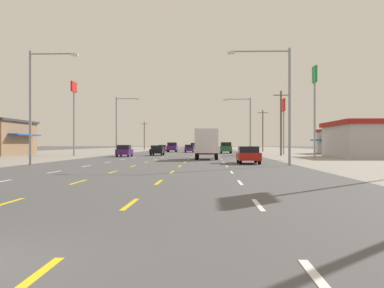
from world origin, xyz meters
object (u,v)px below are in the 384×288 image
(box_truck_inner_right_near, at_px, (207,142))
(streetlight_left_row_1, at_px, (119,121))
(pole_sign_left_row_2, at_px, (74,100))
(pole_sign_right_row_2, at_px, (284,112))
(sedan_inner_left_midfar, at_px, (157,150))
(sedan_far_left_distant_a, at_px, (163,148))
(hatchback_far_left_mid, at_px, (124,151))
(sedan_far_right_nearest, at_px, (248,155))
(streetlight_right_row_1, at_px, (247,121))
(suv_inner_left_farthest, at_px, (172,147))
(pole_sign_right_row_1, at_px, (315,91))
(streetlight_right_row_0, at_px, (282,96))
(suv_far_right_far, at_px, (226,148))
(hatchback_center_turn_farther, at_px, (189,149))
(suv_center_turn_distant_b, at_px, (194,146))
(streetlight_left_row_0, at_px, (35,99))

(box_truck_inner_right_near, xyz_separation_m, streetlight_left_row_1, (-13.44, 20.57, 3.27))
(pole_sign_left_row_2, relative_size, pole_sign_right_row_2, 1.16)
(sedan_inner_left_midfar, bearing_deg, sedan_far_left_distant_a, 94.57)
(sedan_inner_left_midfar, height_order, streetlight_left_row_1, streetlight_left_row_1)
(hatchback_far_left_mid, bearing_deg, pole_sign_right_row_2, 33.69)
(hatchback_far_left_mid, bearing_deg, pole_sign_left_row_2, 149.87)
(hatchback_far_left_mid, height_order, sedan_inner_left_midfar, hatchback_far_left_mid)
(box_truck_inner_right_near, xyz_separation_m, sedan_far_left_distant_a, (-10.82, 62.34, -1.08))
(sedan_far_right_nearest, bearing_deg, streetlight_right_row_1, 85.60)
(sedan_far_right_nearest, relative_size, sedan_far_left_distant_a, 1.00)
(suv_inner_left_farthest, bearing_deg, streetlight_left_row_1, -102.76)
(pole_sign_right_row_1, distance_m, streetlight_right_row_1, 19.43)
(sedan_inner_left_midfar, distance_m, streetlight_right_row_0, 34.87)
(suv_far_right_far, xyz_separation_m, streetlight_right_row_1, (2.75, -13.07, 4.06))
(streetlight_left_row_1, relative_size, streetlight_right_row_1, 1.01)
(sedan_far_right_nearest, bearing_deg, pole_sign_right_row_2, 76.78)
(suv_far_right_far, height_order, streetlight_right_row_1, streetlight_right_row_1)
(sedan_inner_left_midfar, distance_m, sedan_far_left_distant_a, 45.03)
(pole_sign_right_row_1, height_order, streetlight_right_row_1, pole_sign_right_row_1)
(sedan_inner_left_midfar, bearing_deg, hatchback_center_turn_farther, 81.28)
(suv_far_right_far, distance_m, hatchback_center_turn_farther, 10.32)
(box_truck_inner_right_near, relative_size, suv_inner_left_farthest, 1.47)
(suv_inner_left_farthest, relative_size, suv_center_turn_distant_b, 1.00)
(suv_far_right_far, relative_size, suv_inner_left_farthest, 1.00)
(streetlight_right_row_0, bearing_deg, hatchback_far_left_mid, 123.77)
(streetlight_left_row_0, bearing_deg, pole_sign_left_row_2, 100.26)
(pole_sign_left_row_2, bearing_deg, pole_sign_right_row_2, 19.09)
(sedan_far_right_nearest, xyz_separation_m, streetlight_right_row_1, (2.45, 31.78, 4.33))
(pole_sign_left_row_2, distance_m, pole_sign_right_row_1, 33.41)
(suv_center_turn_distant_b, bearing_deg, streetlight_left_row_1, -99.63)
(streetlight_left_row_1, bearing_deg, pole_sign_right_row_1, -35.62)
(sedan_inner_left_midfar, xyz_separation_m, streetlight_left_row_0, (-6.19, -31.97, 4.48))
(pole_sign_right_row_1, bearing_deg, streetlight_left_row_0, -146.61)
(suv_inner_left_farthest, height_order, streetlight_right_row_0, streetlight_right_row_0)
(sedan_far_left_distant_a, distance_m, streetlight_right_row_0, 78.79)
(hatchback_far_left_mid, distance_m, hatchback_center_turn_farther, 31.75)
(sedan_far_right_nearest, height_order, pole_sign_left_row_2, pole_sign_left_row_2)
(sedan_inner_left_midfar, distance_m, streetlight_right_row_1, 14.28)
(hatchback_far_left_mid, distance_m, suv_inner_left_farthest, 37.10)
(sedan_inner_left_midfar, bearing_deg, streetlight_left_row_1, 153.31)
(sedan_far_right_nearest, height_order, sedan_inner_left_midfar, same)
(box_truck_inner_right_near, bearing_deg, hatchback_far_left_mid, 135.89)
(pole_sign_left_row_2, bearing_deg, box_truck_inner_right_near, -38.80)
(box_truck_inner_right_near, relative_size, suv_far_right_far, 1.47)
(hatchback_far_left_mid, bearing_deg, streetlight_right_row_0, -56.23)
(suv_center_turn_distant_b, xyz_separation_m, streetlight_right_row_0, (9.63, -92.40, 4.36))
(pole_sign_left_row_2, height_order, streetlight_right_row_1, pole_sign_left_row_2)
(suv_center_turn_distant_b, height_order, streetlight_right_row_0, streetlight_right_row_0)
(pole_sign_right_row_1, bearing_deg, sedan_far_right_nearest, -122.22)
(sedan_far_left_distant_a, xyz_separation_m, streetlight_right_row_0, (16.73, -76.85, 4.63))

